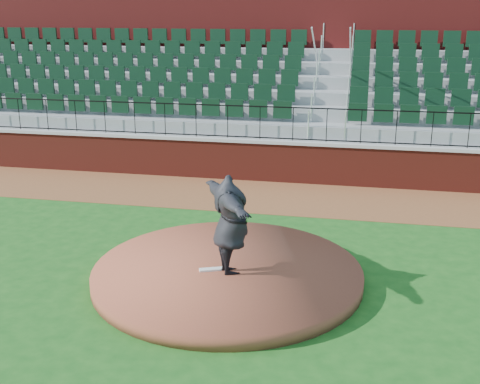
% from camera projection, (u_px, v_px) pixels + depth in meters
% --- Properties ---
extents(ground, '(90.00, 90.00, 0.00)m').
position_uv_depth(ground, '(225.00, 275.00, 12.11)').
color(ground, '#184F16').
rests_on(ground, ground).
extents(warning_track, '(34.00, 3.20, 0.01)m').
position_uv_depth(warning_track, '(267.00, 196.00, 17.17)').
color(warning_track, brown).
rests_on(warning_track, ground).
extents(field_wall, '(34.00, 0.35, 1.20)m').
position_uv_depth(field_wall, '(276.00, 162.00, 18.49)').
color(field_wall, maroon).
rests_on(field_wall, ground).
extents(wall_cap, '(34.00, 0.45, 0.10)m').
position_uv_depth(wall_cap, '(276.00, 141.00, 18.30)').
color(wall_cap, '#B7B7B7').
rests_on(wall_cap, field_wall).
extents(wall_railing, '(34.00, 0.05, 1.00)m').
position_uv_depth(wall_railing, '(276.00, 124.00, 18.14)').
color(wall_railing, black).
rests_on(wall_railing, wall_cap).
extents(seating_stands, '(34.00, 5.10, 4.60)m').
position_uv_depth(seating_stands, '(288.00, 95.00, 20.54)').
color(seating_stands, gray).
rests_on(seating_stands, ground).
extents(concourse_wall, '(34.00, 0.50, 5.50)m').
position_uv_depth(concourse_wall, '(297.00, 73.00, 23.03)').
color(concourse_wall, maroon).
rests_on(concourse_wall, ground).
extents(pitchers_mound, '(5.31, 5.31, 0.25)m').
position_uv_depth(pitchers_mound, '(227.00, 273.00, 11.89)').
color(pitchers_mound, brown).
rests_on(pitchers_mound, ground).
extents(pitching_rubber, '(0.54, 0.32, 0.04)m').
position_uv_depth(pitching_rubber, '(213.00, 269.00, 11.74)').
color(pitching_rubber, white).
rests_on(pitching_rubber, pitchers_mound).
extents(pitcher, '(1.75, 2.43, 1.97)m').
position_uv_depth(pitcher, '(230.00, 225.00, 11.37)').
color(pitcher, black).
rests_on(pitcher, pitchers_mound).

